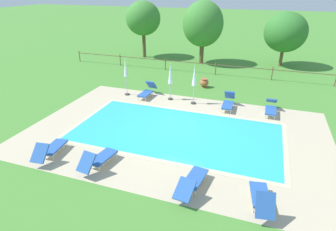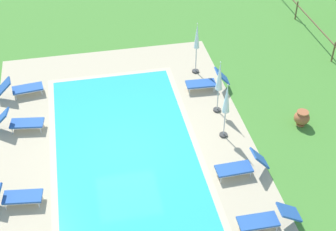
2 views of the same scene
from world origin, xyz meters
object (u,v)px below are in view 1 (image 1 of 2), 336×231
at_px(sun_lounger_north_near_steps, 228,102).
at_px(sun_lounger_north_far, 98,159).
at_px(tree_west_mid, 143,18).
at_px(patio_umbrella_closed_row_mid_west, 170,76).
at_px(tree_far_west, 286,32).
at_px(sun_lounger_north_mid, 192,181).
at_px(terracotta_urn_near_fence, 204,83).
at_px(sun_lounger_north_end, 261,198).
at_px(patio_umbrella_closed_row_west, 126,71).
at_px(sun_lounger_south_near_corner, 271,108).
at_px(sun_lounger_south_far, 147,91).
at_px(tree_centre, 203,24).
at_px(sun_lounger_south_mid, 50,149).
at_px(patio_umbrella_closed_row_centre, 194,78).

relative_size(sun_lounger_north_near_steps, sun_lounger_north_far, 0.97).
bearing_deg(sun_lounger_north_near_steps, tree_west_mid, 133.99).
distance_m(patio_umbrella_closed_row_mid_west, tree_far_west, 13.22).
bearing_deg(patio_umbrella_closed_row_mid_west, sun_lounger_north_mid, -65.98).
bearing_deg(terracotta_urn_near_fence, patio_umbrella_closed_row_mid_west, -117.18).
relative_size(sun_lounger_north_mid, tree_far_west, 0.44).
height_order(sun_lounger_north_near_steps, terracotta_urn_near_fence, sun_lounger_north_near_steps).
distance_m(sun_lounger_north_end, patio_umbrella_closed_row_west, 12.22).
distance_m(sun_lounger_south_near_corner, sun_lounger_south_far, 7.85).
bearing_deg(sun_lounger_north_far, sun_lounger_north_mid, -1.31).
relative_size(sun_lounger_north_mid, tree_centre, 0.37).
xyz_separation_m(tree_west_mid, tree_centre, (6.13, -0.53, -0.21)).
bearing_deg(patio_umbrella_closed_row_west, tree_centre, 74.06).
distance_m(sun_lounger_south_near_corner, tree_far_west, 11.65).
distance_m(sun_lounger_north_end, tree_far_west, 19.63).
bearing_deg(sun_lounger_south_near_corner, sun_lounger_south_mid, -138.62).
bearing_deg(sun_lounger_south_near_corner, sun_lounger_north_end, -91.43).
bearing_deg(patio_umbrella_closed_row_mid_west, patio_umbrella_closed_row_centre, -6.89).
relative_size(sun_lounger_south_near_corner, sun_lounger_south_far, 1.06).
height_order(sun_lounger_north_mid, terracotta_urn_near_fence, sun_lounger_north_mid).
relative_size(sun_lounger_south_near_corner, patio_umbrella_closed_row_mid_west, 0.85).
xyz_separation_m(sun_lounger_south_mid, terracotta_urn_near_fence, (4.32, 11.10, -0.03)).
height_order(sun_lounger_north_far, sun_lounger_south_near_corner, sun_lounger_north_far).
xyz_separation_m(patio_umbrella_closed_row_west, patio_umbrella_closed_row_mid_west, (3.05, 0.17, -0.09)).
bearing_deg(tree_far_west, terracotta_urn_near_fence, -123.27).
bearing_deg(tree_far_west, sun_lounger_south_mid, -116.66).
height_order(sun_lounger_south_far, terracotta_urn_near_fence, sun_lounger_south_far).
bearing_deg(patio_umbrella_closed_row_mid_west, terracotta_urn_near_fence, 62.82).
bearing_deg(patio_umbrella_closed_row_centre, sun_lounger_north_end, -61.25).
bearing_deg(tree_centre, patio_umbrella_closed_row_centre, -79.61).
xyz_separation_m(patio_umbrella_closed_row_centre, terracotta_urn_near_fence, (-0.04, 3.25, -1.30)).
height_order(terracotta_urn_near_fence, tree_far_west, tree_far_west).
distance_m(patio_umbrella_closed_row_mid_west, tree_west_mid, 12.28).
bearing_deg(tree_west_mid, patio_umbrella_closed_row_centre, -52.81).
xyz_separation_m(sun_lounger_south_far, tree_west_mid, (-4.72, 10.31, 3.42)).
xyz_separation_m(sun_lounger_north_near_steps, sun_lounger_north_mid, (-0.16, -7.92, -0.03)).
xyz_separation_m(terracotta_urn_near_fence, tree_west_mid, (-7.91, 7.23, 3.45)).
distance_m(patio_umbrella_closed_row_west, tree_far_west, 15.16).
xyz_separation_m(sun_lounger_south_near_corner, sun_lounger_south_far, (-7.85, 0.11, 0.03)).
bearing_deg(sun_lounger_south_mid, tree_west_mid, 101.08).
height_order(patio_umbrella_closed_row_west, tree_west_mid, tree_west_mid).
bearing_deg(sun_lounger_north_end, sun_lounger_south_near_corner, 88.57).
xyz_separation_m(sun_lounger_south_near_corner, patio_umbrella_closed_row_centre, (-4.62, -0.06, 1.30)).
distance_m(sun_lounger_north_mid, terracotta_urn_near_fence, 11.36).
distance_m(sun_lounger_north_end, patio_umbrella_closed_row_centre, 9.27).
bearing_deg(patio_umbrella_closed_row_west, patio_umbrella_closed_row_mid_west, 3.20).
bearing_deg(sun_lounger_south_far, patio_umbrella_closed_row_west, -173.99).
bearing_deg(tree_west_mid, sun_lounger_south_far, -65.38).
height_order(sun_lounger_south_near_corner, terracotta_urn_near_fence, sun_lounger_south_near_corner).
bearing_deg(tree_west_mid, sun_lounger_north_far, -71.94).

